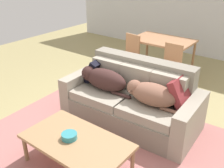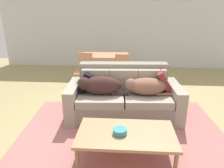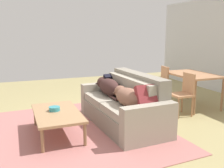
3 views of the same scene
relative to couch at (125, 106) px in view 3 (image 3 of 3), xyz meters
name	(u,v)px [view 3 (image 3 of 3)]	position (x,y,z in m)	size (l,w,h in m)	color
ground_plane	(104,122)	(-0.24, -0.34, -0.36)	(10.00, 10.00, 0.00)	tan
area_rug	(80,130)	(0.00, -0.87, -0.35)	(3.31, 2.85, 0.01)	#AE6B67
couch	(125,106)	(0.00, 0.00, 0.00)	(2.09, 1.05, 0.95)	gray
dog_on_left_cushion	(108,86)	(-0.44, -0.17, 0.30)	(0.90, 0.38, 0.33)	#3C2421
dog_on_right_cushion	(128,97)	(0.37, -0.12, 0.28)	(0.85, 0.39, 0.30)	#865946
throw_pillow_by_left_arm	(111,83)	(-0.74, 0.01, 0.30)	(0.12, 0.39, 0.39)	black
throw_pillow_by_right_arm	(149,98)	(0.73, 0.09, 0.32)	(0.10, 0.43, 0.43)	maroon
coffee_table	(57,114)	(0.05, -1.27, 0.01)	(1.28, 0.72, 0.41)	#A87E55
bowl_on_coffee_table	(54,109)	(-0.03, -1.29, 0.08)	(0.18, 0.18, 0.07)	teal
dining_table	(192,77)	(-0.54, 1.94, 0.34)	(1.24, 0.84, 0.77)	tan
dining_chair_near_left	(160,83)	(-1.01, 1.39, 0.14)	(0.45, 0.45, 0.90)	tan
dining_chair_near_right	(184,92)	(-0.06, 1.36, 0.14)	(0.40, 0.40, 0.88)	tan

